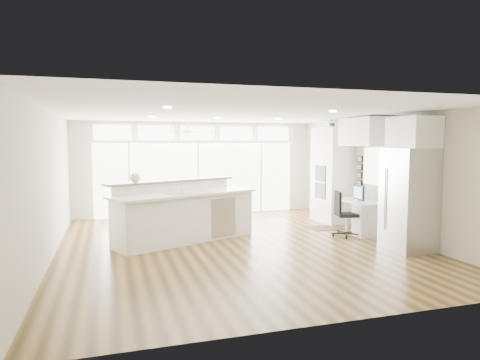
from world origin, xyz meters
name	(u,v)px	position (x,y,z in m)	size (l,w,h in m)	color
floor	(237,245)	(0.00, 0.00, -0.01)	(7.00, 8.00, 0.02)	#493216
ceiling	(236,113)	(0.00, 0.00, 2.70)	(7.00, 8.00, 0.02)	white
wall_back	(197,168)	(0.00, 4.00, 1.35)	(7.00, 0.04, 2.70)	beige
wall_front	(336,209)	(0.00, -4.00, 1.35)	(7.00, 0.04, 2.70)	beige
wall_left	(50,185)	(-3.50, 0.00, 1.35)	(0.04, 8.00, 2.70)	beige
wall_right	(384,176)	(3.50, 0.00, 1.35)	(0.04, 8.00, 2.70)	beige
glass_wall	(198,179)	(0.00, 3.94, 1.05)	(5.80, 0.06, 2.08)	silver
transom_row	(198,133)	(0.00, 3.94, 2.38)	(5.90, 0.06, 0.40)	silver
desk_window	(375,166)	(3.46, 0.30, 1.55)	(0.04, 0.85, 0.85)	white
ceiling_fan	(187,128)	(-0.50, 2.80, 2.48)	(1.16, 1.16, 0.32)	white
recessed_lights	(234,114)	(0.00, 0.20, 2.68)	(3.40, 3.00, 0.02)	beige
oven_cabinet	(331,175)	(3.17, 1.80, 1.25)	(0.64, 1.20, 2.50)	white
desk_nook	(361,217)	(3.13, 0.30, 0.38)	(0.72, 1.30, 0.76)	white
upper_cabinets	(365,132)	(3.17, 0.30, 2.35)	(0.64, 1.30, 0.64)	white
refrigerator	(409,199)	(3.11, -1.35, 1.00)	(0.76, 0.90, 2.00)	silver
fridge_cabinet	(414,132)	(3.17, -1.35, 2.30)	(0.64, 0.90, 0.60)	white
framed_photos	(360,171)	(3.46, 0.92, 1.40)	(0.06, 0.22, 0.80)	black
kitchen_island	(185,211)	(-0.93, 0.69, 0.64)	(3.22, 1.21, 1.28)	white
rug	(327,228)	(2.65, 1.04, 0.01)	(0.86, 0.62, 0.01)	#362011
office_chair	(347,214)	(2.60, 0.05, 0.50)	(0.52, 0.48, 1.01)	black
fishbowl	(135,178)	(-1.96, 0.69, 1.39)	(0.21, 0.21, 0.21)	silver
monitor	(359,193)	(3.05, 0.30, 0.95)	(0.08, 0.46, 0.38)	black
keyboard	(352,201)	(2.88, 0.30, 0.77)	(0.11, 0.30, 0.01)	silver
potted_plant	(332,123)	(3.17, 1.80, 2.61)	(0.25, 0.28, 0.22)	#2E6129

